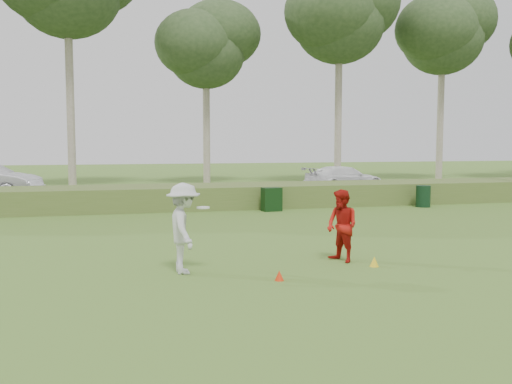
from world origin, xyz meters
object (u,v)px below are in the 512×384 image
object	(u,v)px
utility_cabinet	(272,199)
trash_bin	(423,196)
cone_yellow	(374,262)
player_white	(184,228)
player_red	(342,226)
cone_orange	(279,276)
car_right	(344,178)

from	to	relation	value
utility_cabinet	trash_bin	xyz separation A→B (m)	(6.43, -0.18, -0.01)
cone_yellow	player_white	bearing A→B (deg)	174.13
player_white	player_red	world-z (taller)	player_white
cone_orange	trash_bin	bearing A→B (deg)	48.59
player_red	utility_cabinet	world-z (taller)	player_red
player_white	car_right	distance (m)	20.22
player_red	car_right	distance (m)	18.36
player_white	cone_orange	distance (m)	2.18
trash_bin	car_right	size ratio (longest dim) A/B	0.20
utility_cabinet	player_white	bearing A→B (deg)	-122.99
cone_orange	utility_cabinet	xyz separation A→B (m)	(2.88, 10.74, 0.36)
utility_cabinet	trash_bin	size ratio (longest dim) A/B	1.03
cone_yellow	car_right	distance (m)	18.79
player_red	cone_yellow	size ratio (longest dim) A/B	7.42
player_white	car_right	world-z (taller)	player_white
utility_cabinet	car_right	bearing A→B (deg)	42.79
player_red	cone_orange	distance (m)	2.37
player_white	cone_orange	bearing A→B (deg)	-124.19
cone_yellow	trash_bin	bearing A→B (deg)	54.72
utility_cabinet	cone_orange	bearing A→B (deg)	-112.61
cone_orange	trash_bin	size ratio (longest dim) A/B	0.22
cone_orange	player_white	bearing A→B (deg)	147.19
cone_yellow	utility_cabinet	distance (m)	10.08
cone_yellow	car_right	world-z (taller)	car_right
cone_orange	car_right	xyz separation A→B (m)	(9.07, 18.20, 0.62)
car_right	trash_bin	bearing A→B (deg)	168.85
cone_yellow	utility_cabinet	xyz separation A→B (m)	(0.56, 10.06, 0.35)
player_red	cone_yellow	bearing A→B (deg)	16.25
cone_orange	utility_cabinet	world-z (taller)	utility_cabinet
player_white	trash_bin	distance (m)	14.52
cone_orange	cone_yellow	xyz separation A→B (m)	(2.32, 0.68, 0.01)
player_red	cone_yellow	xyz separation A→B (m)	(0.48, -0.64, -0.70)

